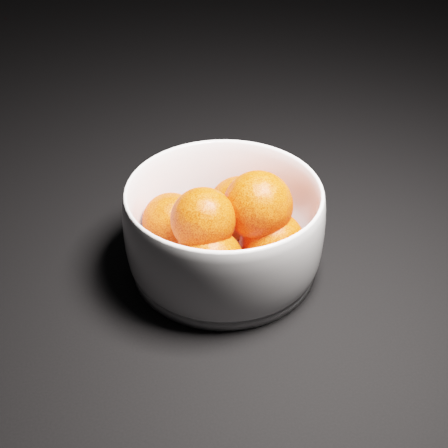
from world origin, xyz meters
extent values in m
cube|color=black|center=(0.00, 0.00, 0.00)|extent=(3.00, 3.00, 0.00)
cylinder|color=silver|center=(-0.01, -0.25, 0.01)|extent=(0.19, 0.19, 0.01)
sphere|color=red|center=(0.01, -0.21, 0.04)|extent=(0.07, 0.07, 0.07)
sphere|color=red|center=(-0.06, -0.22, 0.04)|extent=(0.06, 0.06, 0.06)
sphere|color=red|center=(-0.04, -0.29, 0.04)|extent=(0.07, 0.07, 0.07)
sphere|color=red|center=(0.03, -0.28, 0.04)|extent=(0.06, 0.06, 0.06)
sphere|color=red|center=(-0.04, -0.27, 0.08)|extent=(0.06, 0.06, 0.06)
sphere|color=red|center=(0.02, -0.26, 0.08)|extent=(0.07, 0.07, 0.07)
camera|label=1|loc=(-0.12, -0.73, 0.42)|focal=50.00mm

